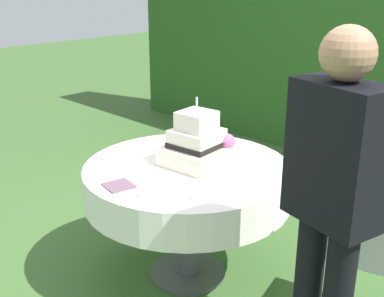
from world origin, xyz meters
The scene contains 10 objects.
ground_plane centered at (0.00, 0.00, 0.00)m, with size 20.00×20.00×0.00m, color #3D602D.
cake_table centered at (0.00, 0.00, 0.61)m, with size 1.19×1.19×0.72m.
wedding_cake centered at (0.02, 0.06, 0.84)m, with size 0.37×0.37×0.40m.
serving_plate_near centered at (0.22, 0.33, 0.73)m, with size 0.12×0.12×0.01m, color white.
serving_plate_far centered at (0.13, -0.39, 0.73)m, with size 0.13×0.13×0.01m, color white.
serving_plate_left centered at (-0.41, -0.22, 0.73)m, with size 0.13×0.13×0.01m, color white.
serving_plate_right centered at (0.35, -0.24, 0.73)m, with size 0.12×0.12×0.01m, color white.
napkin_stack centered at (-0.05, -0.45, 0.73)m, with size 0.14×0.14×0.01m, color #6B4C60.
garden_chair centered at (1.02, 0.24, 0.54)m, with size 0.49×0.49×0.89m.
standing_person centered at (1.03, -0.24, 0.93)m, with size 0.40×0.28×1.60m.
Camera 1 is at (1.84, -1.83, 1.77)m, focal length 45.87 mm.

